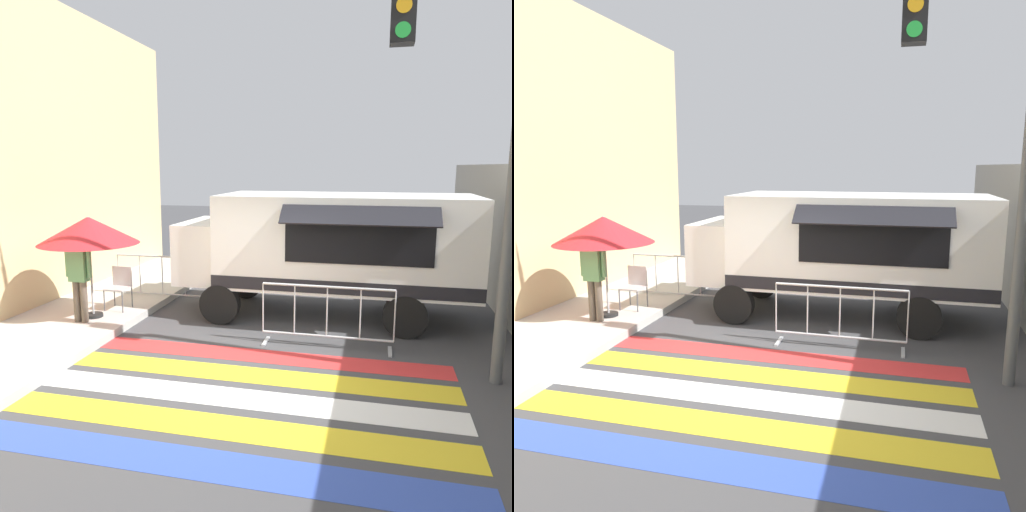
{
  "view_description": "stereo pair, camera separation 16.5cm",
  "coord_description": "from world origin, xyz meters",
  "views": [
    {
      "loc": [
        1.98,
        -6.88,
        3.02
      ],
      "look_at": [
        -0.21,
        2.09,
        1.36
      ],
      "focal_mm": 35.0,
      "sensor_mm": 36.0,
      "label": 1
    },
    {
      "loc": [
        2.14,
        -6.83,
        3.02
      ],
      "look_at": [
        -0.21,
        2.09,
        1.36
      ],
      "focal_mm": 35.0,
      "sensor_mm": 36.0,
      "label": 2
    }
  ],
  "objects": [
    {
      "name": "vendor_person",
      "position": [
        -3.34,
        1.09,
        1.09
      ],
      "size": [
        0.53,
        0.22,
        1.66
      ],
      "rotation": [
        0.0,
        0.0,
        -0.04
      ],
      "color": "brown",
      "rests_on": "sidewalk_left"
    },
    {
      "name": "barricade_side",
      "position": [
        -2.65,
        3.21,
        0.54
      ],
      "size": [
        2.21,
        0.44,
        1.07
      ],
      "color": "#B7BABF",
      "rests_on": "ground_plane"
    },
    {
      "name": "crosswalk_painted",
      "position": [
        0.0,
        -0.94,
        0.0
      ],
      "size": [
        6.4,
        3.6,
        0.01
      ],
      "color": "#334FB2",
      "rests_on": "ground_plane"
    },
    {
      "name": "barricade_front",
      "position": [
        1.22,
        1.23,
        0.54
      ],
      "size": [
        2.22,
        0.44,
        1.07
      ],
      "color": "#B7BABF",
      "rests_on": "ground_plane"
    },
    {
      "name": "patio_umbrella",
      "position": [
        -3.3,
        1.43,
        1.83
      ],
      "size": [
        1.88,
        1.88,
        1.95
      ],
      "color": "black",
      "rests_on": "sidewalk_left"
    },
    {
      "name": "food_truck",
      "position": [
        0.93,
        3.06,
        1.51
      ],
      "size": [
        5.76,
        2.65,
        2.48
      ],
      "color": "white",
      "rests_on": "ground_plane"
    },
    {
      "name": "folding_chair",
      "position": [
        -3.08,
        2.1,
        0.66
      ],
      "size": [
        0.43,
        0.43,
        0.85
      ],
      "rotation": [
        0.0,
        0.0,
        -0.31
      ],
      "color": "#4C4C51",
      "rests_on": "sidewalk_left"
    },
    {
      "name": "traffic_signal_pole",
      "position": [
        2.82,
        0.37,
        4.08
      ],
      "size": [
        4.48,
        0.29,
        5.96
      ],
      "color": "#515456",
      "rests_on": "ground_plane"
    },
    {
      "name": "ground_plane",
      "position": [
        0.0,
        0.0,
        0.0
      ],
      "size": [
        60.0,
        60.0,
        0.0
      ],
      "primitive_type": "plane",
      "color": "#424244"
    }
  ]
}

